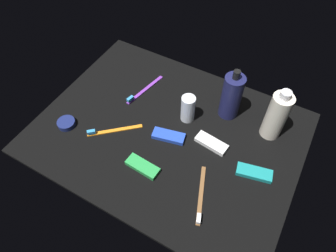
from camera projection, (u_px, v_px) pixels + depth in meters
The scene contains 12 objects.
ground_plane at pixel (168, 133), 100.76cm from camera, with size 84.00×64.00×1.20cm, color black.
lotion_bottle at pixel (231, 96), 98.53cm from camera, with size 6.58×6.58×19.09cm.
bodywash_bottle at pixel (276, 116), 93.12cm from camera, with size 6.38×6.38×19.00cm.
deodorant_stick at pixel (188, 109), 99.83cm from camera, with size 4.62×4.62×9.87cm, color silver.
toothbrush_brown at pixel (201, 198), 85.55cm from camera, with size 7.31×17.32×2.10cm.
toothbrush_orange at pixel (111, 130), 99.84cm from camera, with size 14.32×12.78×2.10cm.
toothbrush_purple at pixel (143, 91), 110.73cm from camera, with size 4.78×17.88×2.10cm.
snack_bar_teal at pixel (254, 173), 90.18cm from camera, with size 10.40×4.00×1.50cm, color teal.
snack_bar_white at pixel (211, 143), 96.59cm from camera, with size 10.40×4.00×1.50cm, color white.
snack_bar_green at pixel (144, 167), 91.30cm from camera, with size 10.40×4.00×1.50cm, color green.
snack_bar_blue at pixel (169, 136), 98.27cm from camera, with size 10.40×4.00×1.50cm, color blue.
cream_tin_left at pixel (66, 123), 101.25cm from camera, with size 5.89×5.89×1.79cm, color navy.
Camera 1 is at (-29.14, 51.91, 80.72)cm, focal length 32.72 mm.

